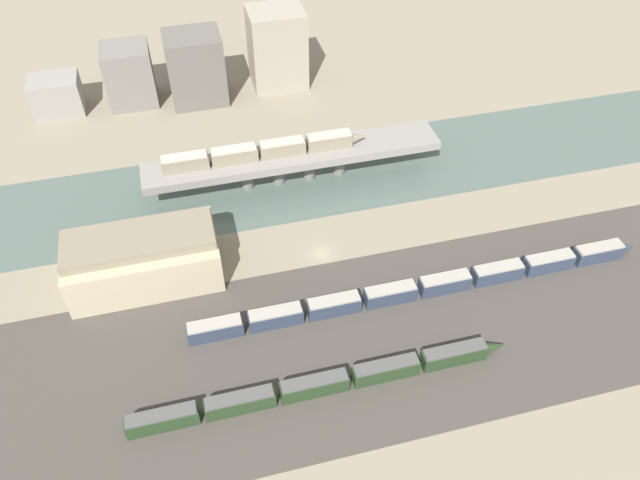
# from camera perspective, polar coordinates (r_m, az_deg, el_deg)

# --- Properties ---
(ground_plane) EXTENTS (400.00, 400.00, 0.00)m
(ground_plane) POSITION_cam_1_polar(r_m,az_deg,el_deg) (132.00, 0.10, -1.26)
(ground_plane) COLOR gray
(railbed_yard) EXTENTS (280.00, 42.00, 0.01)m
(railbed_yard) POSITION_cam_1_polar(r_m,az_deg,el_deg) (117.11, 3.09, -9.42)
(railbed_yard) COLOR #423D38
(railbed_yard) RESTS_ON ground
(river_water) EXTENTS (320.00, 29.83, 0.01)m
(river_water) POSITION_cam_1_polar(r_m,az_deg,el_deg) (150.72, -2.38, 5.58)
(river_water) COLOR #4C5B56
(river_water) RESTS_ON ground
(bridge) EXTENTS (69.61, 9.83, 7.90)m
(bridge) POSITION_cam_1_polar(r_m,az_deg,el_deg) (146.80, -2.45, 7.52)
(bridge) COLOR gray
(bridge) RESTS_ON ground
(train_on_bridge) EXTENTS (47.41, 3.11, 3.69)m
(train_on_bridge) POSITION_cam_1_polar(r_m,az_deg,el_deg) (143.92, -5.11, 8.15)
(train_on_bridge) COLOR gray
(train_on_bridge) RESTS_ON bridge
(train_yard_near) EXTENTS (67.61, 2.72, 3.62)m
(train_yard_near) POSITION_cam_1_polar(r_m,az_deg,el_deg) (109.91, 0.21, -13.04)
(train_yard_near) COLOR #23381E
(train_yard_near) RESTS_ON ground
(train_yard_mid) EXTENTS (93.84, 3.02, 3.67)m
(train_yard_mid) POSITION_cam_1_polar(r_m,az_deg,el_deg) (124.87, 9.50, -4.29)
(train_yard_mid) COLOR #2D384C
(train_yard_mid) RESTS_ON ground
(warehouse_building) EXTENTS (29.55, 15.44, 11.56)m
(warehouse_building) POSITION_cam_1_polar(r_m,az_deg,el_deg) (128.36, -15.87, -1.60)
(warehouse_building) COLOR tan
(warehouse_building) RESTS_ON ground
(city_block_far_left) EXTENTS (12.87, 9.80, 9.96)m
(city_block_far_left) POSITION_cam_1_polar(r_m,az_deg,el_deg) (186.23, -22.94, 12.11)
(city_block_far_left) COLOR gray
(city_block_far_left) RESTS_ON ground
(city_block_left) EXTENTS (12.70, 11.71, 16.20)m
(city_block_left) POSITION_cam_1_polar(r_m,az_deg,el_deg) (182.49, -17.03, 14.23)
(city_block_left) COLOR slate
(city_block_left) RESTS_ON ground
(city_block_center) EXTENTS (14.95, 12.62, 19.15)m
(city_block_center) POSITION_cam_1_polar(r_m,az_deg,el_deg) (178.49, -11.29, 15.17)
(city_block_center) COLOR #605B56
(city_block_center) RESTS_ON ground
(city_block_right) EXTENTS (15.19, 12.81, 21.79)m
(city_block_right) POSITION_cam_1_polar(r_m,az_deg,el_deg) (182.93, -3.93, 17.14)
(city_block_right) COLOR gray
(city_block_right) RESTS_ON ground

